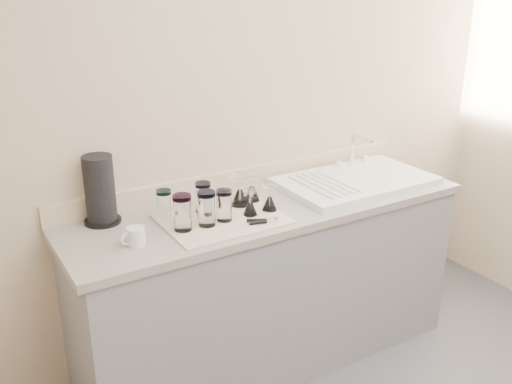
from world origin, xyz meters
TOP-DOWN VIEW (x-y plane):
  - room_envelope at (0.00, 0.00)m, footprint 3.54×3.50m
  - counter_unit at (0.00, 1.20)m, footprint 2.06×0.62m
  - sink_unit at (0.55, 1.20)m, footprint 0.82×0.50m
  - dish_towel at (-0.29, 1.14)m, footprint 0.55×0.42m
  - tumbler_teal at (-0.52, 1.28)m, footprint 0.07×0.07m
  - tumbler_purple at (-0.33, 1.26)m, footprint 0.07×0.07m
  - tumbler_magenta at (-0.50, 1.12)m, footprint 0.08×0.08m
  - tumbler_blue at (-0.39, 1.11)m, footprint 0.08×0.08m
  - tumbler_lavender at (-0.30, 1.12)m, footprint 0.07×0.07m
  - goblet_back_left at (-0.14, 1.24)m, footprint 0.09×0.09m
  - goblet_back_right at (-0.06, 1.27)m, footprint 0.08×0.08m
  - goblet_front_left at (-0.16, 1.11)m, footprint 0.07×0.07m
  - goblet_front_right at (-0.05, 1.12)m, footprint 0.07×0.07m
  - can_opener at (-0.16, 1.00)m, footprint 0.14×0.09m
  - white_mug at (-0.73, 1.10)m, footprint 0.11×0.08m
  - paper_towel_roll at (-0.77, 1.41)m, footprint 0.17×0.17m

SIDE VIEW (x-z plane):
  - counter_unit at x=0.00m, z-range 0.00..0.90m
  - dish_towel at x=-0.29m, z-range 0.90..0.91m
  - can_opener at x=-0.16m, z-range 0.91..0.93m
  - sink_unit at x=0.55m, z-range 0.81..1.03m
  - white_mug at x=-0.73m, z-range 0.90..0.98m
  - goblet_front_left at x=-0.16m, z-range 0.89..1.01m
  - goblet_front_right at x=-0.05m, z-range 0.89..1.01m
  - goblet_back_right at x=-0.06m, z-range 0.88..1.03m
  - goblet_back_left at x=-0.14m, z-range 0.88..1.04m
  - tumbler_teal at x=-0.52m, z-range 0.91..1.05m
  - tumbler_lavender at x=-0.30m, z-range 0.91..1.06m
  - tumbler_purple at x=-0.33m, z-range 0.91..1.06m
  - tumbler_blue at x=-0.39m, z-range 0.91..1.07m
  - tumbler_magenta at x=-0.50m, z-range 0.91..1.07m
  - paper_towel_roll at x=-0.77m, z-range 0.90..1.21m
  - room_envelope at x=0.00m, z-range 0.30..2.82m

